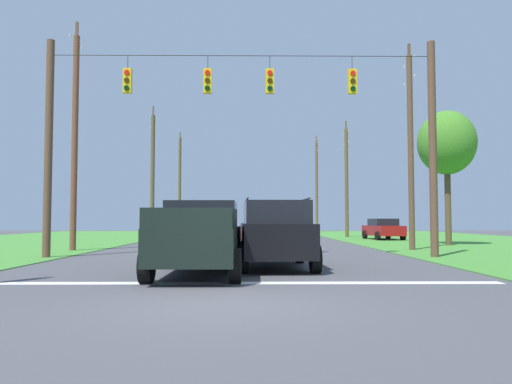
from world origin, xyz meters
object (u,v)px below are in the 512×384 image
at_px(distant_car_crossing_white, 201,229).
at_px(distant_car_oncoming, 202,232).
at_px(suv_black, 274,232).
at_px(utility_pole_far_right, 347,179).
at_px(utility_pole_mid_right, 411,146).
at_px(utility_pole_distant_left, 180,183).
at_px(pickup_truck, 200,238).
at_px(utility_pole_distant_right, 153,173).
at_px(utility_pole_far_left, 75,138).
at_px(tree_roadside_right, 447,144).
at_px(utility_pole_near_left, 317,184).
at_px(distant_car_far_parked, 383,229).
at_px(overhead_signal_span, 241,136).

relative_size(distant_car_crossing_white, distant_car_oncoming, 1.01).
relative_size(suv_black, utility_pole_far_right, 0.50).
bearing_deg(utility_pole_mid_right, utility_pole_distant_left, 114.95).
xyz_separation_m(pickup_truck, suv_black, (2.06, 1.85, 0.09)).
bearing_deg(utility_pole_distant_right, utility_pole_far_left, -91.00).
bearing_deg(tree_roadside_right, utility_pole_distant_left, 123.07).
bearing_deg(utility_pole_near_left, distant_car_crossing_white, -117.08).
bearing_deg(distant_car_far_parked, utility_pole_mid_right, -98.68).
xyz_separation_m(utility_pole_near_left, utility_pole_distant_right, (-15.59, -17.32, -0.32)).
height_order(utility_pole_far_left, utility_pole_distant_right, utility_pole_far_left).
bearing_deg(utility_pole_far_left, suv_black, -43.10).
bearing_deg(distant_car_crossing_white, utility_pole_far_right, 24.48).
height_order(distant_car_far_parked, utility_pole_distant_left, utility_pole_distant_left).
relative_size(pickup_truck, distant_car_oncoming, 1.25).
height_order(overhead_signal_span, tree_roadside_right, overhead_signal_span).
height_order(utility_pole_mid_right, tree_roadside_right, utility_pole_mid_right).
relative_size(utility_pole_distant_right, utility_pole_distant_left, 0.94).
distance_m(utility_pole_near_left, utility_pole_far_left, 38.24).
xyz_separation_m(distant_car_far_parked, utility_pole_distant_left, (-17.53, 20.91, 4.82)).
bearing_deg(utility_pole_mid_right, utility_pole_near_left, 89.94).
xyz_separation_m(suv_black, tree_roadside_right, (10.32, 12.93, 4.66)).
bearing_deg(distant_car_oncoming, tree_roadside_right, 0.32).
bearing_deg(utility_pole_mid_right, tree_roadside_right, 51.66).
bearing_deg(pickup_truck, distant_car_crossing_white, 95.42).
xyz_separation_m(distant_car_oncoming, utility_pole_far_left, (-5.54, -4.48, 4.45)).
height_order(distant_car_oncoming, utility_pole_distant_right, utility_pole_distant_right).
bearing_deg(suv_black, utility_pole_near_left, 80.86).
height_order(utility_pole_near_left, utility_pole_distant_right, utility_pole_near_left).
bearing_deg(utility_pole_distant_left, distant_car_oncoming, -79.77).
bearing_deg(distant_car_crossing_white, overhead_signal_span, -79.58).
bearing_deg(suv_black, utility_pole_distant_right, 108.50).
bearing_deg(pickup_truck, utility_pole_far_right, 71.84).
relative_size(utility_pole_mid_right, utility_pole_distant_left, 0.87).
distance_m(distant_car_crossing_white, distant_car_oncoming, 8.45).
xyz_separation_m(pickup_truck, utility_pole_far_left, (-6.89, 10.23, 4.28)).
bearing_deg(utility_pole_distant_left, overhead_signal_span, -78.71).
xyz_separation_m(utility_pole_mid_right, utility_pole_distant_left, (-15.60, 33.53, 0.65)).
distance_m(overhead_signal_span, utility_pole_distant_left, 38.88).
bearing_deg(distant_car_oncoming, distant_car_crossing_white, 95.74).
relative_size(utility_pole_near_left, tree_roadside_right, 1.48).
bearing_deg(utility_pole_distant_left, utility_pole_near_left, 3.72).
distance_m(distant_car_oncoming, distant_car_far_parked, 14.83).
bearing_deg(utility_pole_near_left, utility_pole_distant_right, -131.98).
height_order(suv_black, utility_pole_distant_left, utility_pole_distant_left).
xyz_separation_m(overhead_signal_span, pickup_truck, (-0.98, -5.87, -3.68)).
height_order(suv_black, utility_pole_distant_right, utility_pole_distant_right).
xyz_separation_m(distant_car_oncoming, tree_roadside_right, (13.73, 0.08, 4.93)).
bearing_deg(utility_pole_distant_right, overhead_signal_span, -70.88).
distance_m(distant_car_far_parked, utility_pole_distant_left, 27.71).
relative_size(pickup_truck, suv_black, 1.11).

